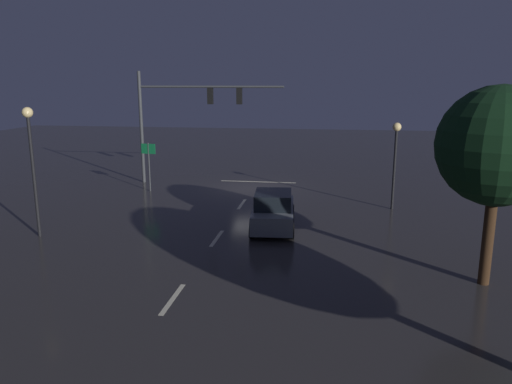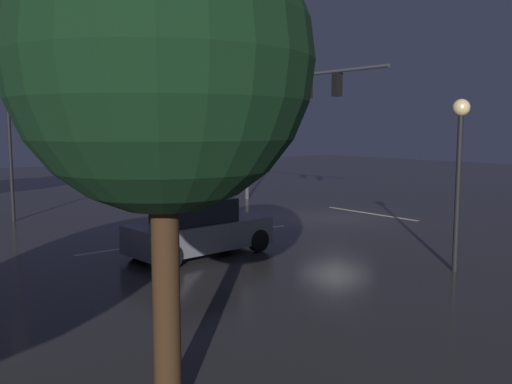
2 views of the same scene
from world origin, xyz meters
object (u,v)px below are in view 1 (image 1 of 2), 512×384
object	(u,v)px
street_lamp_left_kerb	(396,148)
traffic_signal_assembly	(185,108)
car_approaching	(273,211)
tree_left_near	(498,147)
route_sign	(149,157)
street_lamp_right_kerb	(31,148)

from	to	relation	value
street_lamp_left_kerb	traffic_signal_assembly	bearing A→B (deg)	-21.12
car_approaching	tree_left_near	distance (m)	9.92
traffic_signal_assembly	street_lamp_left_kerb	bearing A→B (deg)	158.88
traffic_signal_assembly	route_sign	bearing A→B (deg)	58.83
traffic_signal_assembly	tree_left_near	world-z (taller)	traffic_signal_assembly
car_approaching	route_sign	bearing A→B (deg)	-38.28
tree_left_near	traffic_signal_assembly	bearing A→B (deg)	-45.11
car_approaching	street_lamp_right_kerb	distance (m)	10.60
street_lamp_right_kerb	route_sign	size ratio (longest dim) A/B	1.87
street_lamp_right_kerb	traffic_signal_assembly	bearing A→B (deg)	-104.71
street_lamp_left_kerb	route_sign	size ratio (longest dim) A/B	1.53
car_approaching	tree_left_near	xyz separation A→B (m)	(-7.56, 5.21, 3.73)
traffic_signal_assembly	street_lamp_right_kerb	distance (m)	12.25
route_sign	street_lamp_left_kerb	bearing A→B (deg)	170.97
street_lamp_right_kerb	route_sign	world-z (taller)	street_lamp_right_kerb
traffic_signal_assembly	tree_left_near	xyz separation A→B (m)	(-14.28, 14.33, -0.34)
street_lamp_right_kerb	tree_left_near	distance (m)	17.57
street_lamp_right_kerb	tree_left_near	bearing A→B (deg)	171.72
street_lamp_left_kerb	street_lamp_right_kerb	world-z (taller)	street_lamp_right_kerb
car_approaching	street_lamp_right_kerb	xyz separation A→B (m)	(9.81, 2.68, 3.00)
car_approaching	route_sign	distance (m)	10.62
traffic_signal_assembly	car_approaching	distance (m)	12.03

